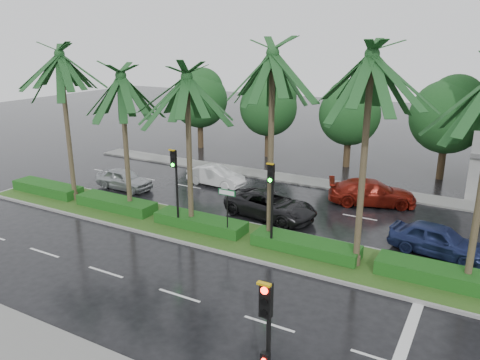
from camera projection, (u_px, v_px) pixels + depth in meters
The scene contains 16 objects.
ground at pixel (240, 249), 22.93m from camera, with size 120.00×120.00×0.00m, color black.
far_sidewalk at pixel (323, 184), 32.93m from camera, with size 40.00×2.00×0.12m, color slate.
median at pixel (250, 240), 23.74m from camera, with size 36.00×4.00×0.15m.
hedge at pixel (250, 233), 23.63m from camera, with size 35.20×1.40×0.60m.
lane_markings at pixel (294, 266), 21.15m from camera, with size 34.00×13.06×0.01m.
palm_row at pixel (227, 79), 22.01m from camera, with size 26.30×4.20×9.94m.
signal_near at pixel (267, 350), 11.56m from camera, with size 0.34×0.45×4.36m.
signal_median_left at pixel (175, 177), 24.16m from camera, with size 0.34×0.42×4.36m.
signal_median_right at pixel (271, 194), 21.60m from camera, with size 0.34×0.42×4.36m.
street_sign at pixel (227, 202), 23.17m from camera, with size 0.95×0.09×2.60m.
bg_trees at pixel (362, 108), 35.79m from camera, with size 33.27×5.46×7.89m.
car_silver at pixel (124, 179), 31.77m from camera, with size 4.14×1.66×1.41m, color #A8ACB0.
car_white at pixel (216, 176), 32.54m from camera, with size 4.15×1.45×1.37m, color white.
car_darkgrey at pixel (271, 205), 26.71m from camera, with size 5.44×2.51×1.51m, color black.
car_red at pixel (372, 192), 28.83m from camera, with size 5.28×2.15×1.53m, color maroon.
car_blue at pixel (438, 240), 22.08m from camera, with size 4.46×1.79×1.52m, color navy.
Camera 1 is at (10.21, -18.29, 9.91)m, focal length 35.00 mm.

